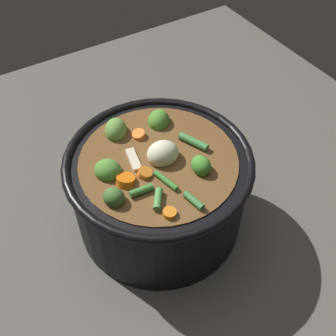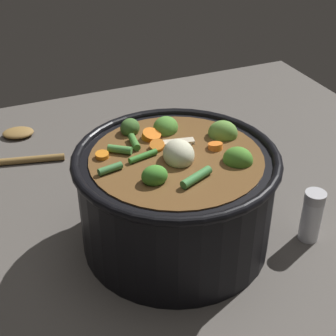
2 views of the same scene
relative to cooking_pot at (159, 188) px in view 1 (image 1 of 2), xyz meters
The scene contains 3 objects.
ground_plane 0.08m from the cooking_pot, 144.70° to the right, with size 1.10×1.10×0.00m, color #514C47.
cooking_pot is the anchor object (origin of this frame).
salt_shaker 0.20m from the cooking_pot, 21.58° to the right, with size 0.03×0.03×0.08m.
Camera 1 is at (-0.36, 0.20, 0.58)m, focal length 44.27 mm.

